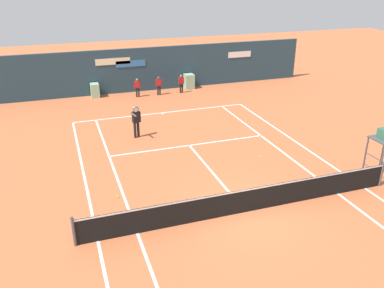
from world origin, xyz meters
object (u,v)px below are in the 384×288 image
player_on_baseline (136,119)px  ball_kid_right_post (159,84)px  tennis_ball_mid_court (260,157)px  ball_kid_left_post (137,86)px  ball_kid_centre_post (181,82)px  tennis_ball_near_service_line (118,197)px

player_on_baseline → ball_kid_right_post: player_on_baseline is taller
player_on_baseline → tennis_ball_mid_court: (4.95, -4.30, -0.97)m
ball_kid_left_post → ball_kid_right_post: (1.50, -0.00, 0.01)m
tennis_ball_mid_court → player_on_baseline: bearing=139.0°
tennis_ball_mid_court → ball_kid_centre_post: bearing=91.1°
ball_kid_right_post → ball_kid_centre_post: bearing=-176.6°
player_on_baseline → tennis_ball_mid_court: bearing=124.8°
ball_kid_centre_post → tennis_ball_near_service_line: (-6.72, -13.01, -0.72)m
ball_kid_centre_post → tennis_ball_mid_court: (0.21, -11.54, -0.72)m
ball_kid_right_post → ball_kid_left_post: bearing=3.4°
ball_kid_left_post → tennis_ball_mid_court: size_ratio=19.09×
ball_kid_right_post → tennis_ball_mid_court: ball_kid_right_post is taller
player_on_baseline → ball_kid_right_post: bearing=-127.2°
ball_kid_centre_post → ball_kid_left_post: (-3.15, 0.00, -0.00)m
ball_kid_centre_post → player_on_baseline: bearing=49.5°
ball_kid_left_post → ball_kid_right_post: bearing=-177.5°
ball_kid_centre_post → ball_kid_left_post: bearing=-7.3°
ball_kid_left_post → tennis_ball_near_service_line: size_ratio=19.09×
ball_kid_left_post → tennis_ball_near_service_line: 13.51m
ball_kid_left_post → ball_kid_centre_post: bearing=-177.5°
tennis_ball_near_service_line → tennis_ball_mid_court: same height
player_on_baseline → ball_kid_centre_post: 8.65m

